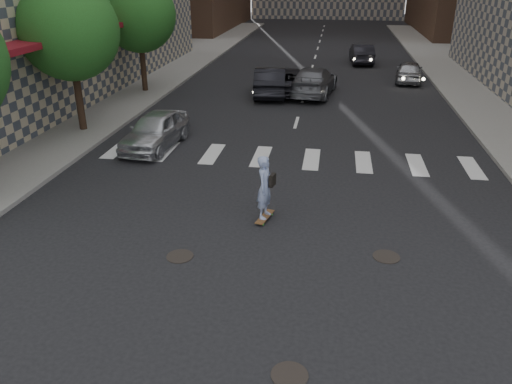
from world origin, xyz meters
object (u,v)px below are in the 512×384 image
(skateboarder, at_px, (265,187))
(traffic_car_e, at_px, (362,54))
(tree_c, at_px, (140,11))
(traffic_car_b, at_px, (314,81))
(traffic_car_c, at_px, (289,81))
(traffic_car_d, at_px, (409,71))
(silver_sedan, at_px, (155,130))
(tree_b, at_px, (71,25))
(traffic_car_a, at_px, (270,81))

(skateboarder, bearing_deg, traffic_car_e, 95.91)
(tree_c, bearing_deg, traffic_car_b, 4.99)
(tree_c, bearing_deg, traffic_car_e, 42.93)
(traffic_car_c, xyz_separation_m, traffic_car_d, (7.45, 4.44, -0.05))
(silver_sedan, bearing_deg, tree_c, 117.71)
(silver_sedan, relative_size, traffic_car_b, 0.78)
(tree_b, distance_m, silver_sedan, 5.80)
(traffic_car_b, bearing_deg, traffic_car_c, 0.56)
(skateboarder, bearing_deg, traffic_car_d, 86.25)
(traffic_car_a, bearing_deg, traffic_car_e, -121.49)
(traffic_car_e, bearing_deg, skateboarder, 78.42)
(tree_b, distance_m, traffic_car_c, 13.01)
(tree_b, relative_size, traffic_car_b, 1.20)
(skateboarder, xyz_separation_m, traffic_car_b, (0.61, 16.39, -0.25))
(skateboarder, height_order, silver_sedan, skateboarder)
(silver_sedan, distance_m, traffic_car_c, 11.62)
(tree_b, relative_size, tree_c, 1.00)
(tree_c, bearing_deg, traffic_car_c, 6.94)
(tree_c, relative_size, silver_sedan, 1.53)
(traffic_car_c, xyz_separation_m, traffic_car_e, (4.64, 11.20, 0.00))
(tree_b, height_order, traffic_car_d, tree_b)
(silver_sedan, relative_size, traffic_car_c, 0.80)
(traffic_car_d, bearing_deg, tree_b, 46.99)
(traffic_car_d, bearing_deg, traffic_car_e, -60.68)
(tree_c, relative_size, traffic_car_d, 1.63)
(traffic_car_c, relative_size, traffic_car_e, 1.18)
(tree_c, height_order, silver_sedan, tree_c)
(traffic_car_b, xyz_separation_m, traffic_car_c, (-1.45, 0.17, -0.06))
(tree_b, height_order, silver_sedan, tree_b)
(tree_b, bearing_deg, traffic_car_e, 56.97)
(traffic_car_c, distance_m, traffic_car_d, 8.67)
(traffic_car_c, bearing_deg, traffic_car_b, 169.85)
(tree_b, bearing_deg, silver_sedan, -22.70)
(tree_b, relative_size, skateboarder, 3.30)
(traffic_car_e, bearing_deg, silver_sedan, 63.42)
(traffic_car_c, bearing_deg, tree_b, 43.11)
(traffic_car_b, distance_m, traffic_car_e, 11.80)
(tree_c, distance_m, silver_sedan, 11.14)
(traffic_car_e, bearing_deg, traffic_car_a, 60.58)
(traffic_car_a, distance_m, traffic_car_e, 13.17)
(tree_b, xyz_separation_m, skateboarder, (9.35, -7.52, -3.60))
(silver_sedan, bearing_deg, tree_b, 162.73)
(traffic_car_e, bearing_deg, traffic_car_d, 108.72)
(skateboarder, bearing_deg, traffic_car_c, 106.63)
(skateboarder, distance_m, traffic_car_d, 22.01)
(tree_c, xyz_separation_m, traffic_car_d, (15.95, 5.47, -3.96))
(tree_c, bearing_deg, traffic_car_a, 2.78)
(tree_b, height_order, skateboarder, tree_b)
(traffic_car_b, distance_m, traffic_car_d, 7.56)
(tree_c, relative_size, traffic_car_c, 1.23)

